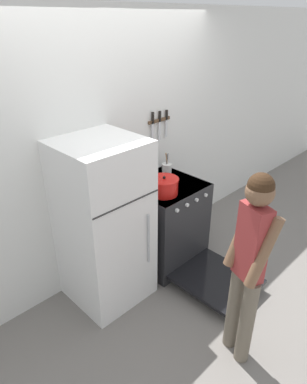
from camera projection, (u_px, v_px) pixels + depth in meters
name	position (u px, v px, depth m)	size (l,w,h in m)	color
ground_plane	(124.00, 255.00, 3.92)	(14.00, 14.00, 0.00)	slate
wall_back	(117.00, 149.00, 3.36)	(10.00, 0.06, 2.55)	silver
refrigerator	(104.00, 224.00, 3.06)	(0.69, 0.69, 1.56)	white
stove_range	(167.00, 224.00, 3.66)	(0.72, 1.43, 0.92)	#232326
dutch_oven_pot	(164.00, 186.00, 3.25)	(0.32, 0.28, 0.19)	red
tea_kettle	(145.00, 179.00, 3.44)	(0.25, 0.20, 0.23)	silver
utensil_jar	(167.00, 169.00, 3.64)	(0.10, 0.10, 0.25)	silver
person	(249.00, 262.00, 2.40)	(0.33, 0.38, 1.59)	#6B6051
wall_knife_strip	(159.00, 121.00, 3.59)	(0.31, 0.03, 0.32)	brown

